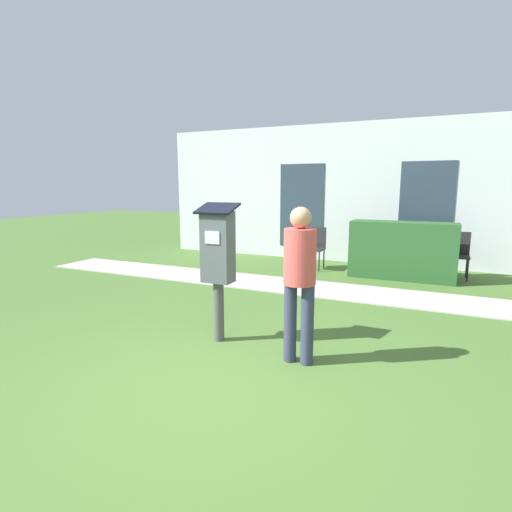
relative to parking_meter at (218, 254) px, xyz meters
The scene contains 9 objects.
ground_plane 1.61m from the parking_meter, 63.10° to the right, with size 40.00×40.00×0.00m, color #476B2D.
sidewalk 2.98m from the parking_meter, 78.39° to the left, with size 12.00×1.10×0.02m.
building_facade 5.70m from the parking_meter, 84.30° to the left, with size 10.00×0.26×3.20m.
parking_meter is the anchor object (origin of this frame).
person_standing 1.05m from the parking_meter, ahead, with size 0.32×0.32×1.58m.
outdoor_chair_left 4.48m from the parking_meter, 92.25° to the left, with size 0.44×0.44×0.90m.
outdoor_chair_middle 4.70m from the parking_meter, 74.94° to the left, with size 0.44×0.44×0.90m.
outdoor_chair_right 5.43m from the parking_meter, 61.21° to the left, with size 0.44×0.44×0.90m.
hedge_row 4.57m from the parking_meter, 68.97° to the left, with size 1.95×0.60×1.10m.
Camera 1 is at (1.67, -2.73, 1.77)m, focal length 28.00 mm.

